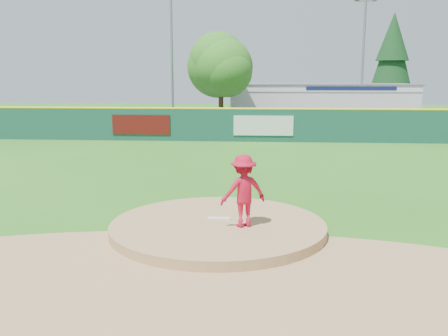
# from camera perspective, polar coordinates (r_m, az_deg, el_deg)

# --- Properties ---
(ground) EXTENTS (120.00, 120.00, 0.00)m
(ground) POSITION_cam_1_polar(r_m,az_deg,el_deg) (12.91, -0.69, -7.30)
(ground) COLOR #286B19
(ground) RESTS_ON ground
(pitchers_mound) EXTENTS (5.50, 5.50, 0.50)m
(pitchers_mound) POSITION_cam_1_polar(r_m,az_deg,el_deg) (12.91, -0.69, -7.30)
(pitchers_mound) COLOR #9E774C
(pitchers_mound) RESTS_ON ground
(pitching_rubber) EXTENTS (0.60, 0.15, 0.04)m
(pitching_rubber) POSITION_cam_1_polar(r_m,az_deg,el_deg) (13.11, -0.57, -5.78)
(pitching_rubber) COLOR white
(pitching_rubber) RESTS_ON pitchers_mound
(infield_dirt_arc) EXTENTS (15.40, 15.40, 0.01)m
(infield_dirt_arc) POSITION_cam_1_polar(r_m,az_deg,el_deg) (10.10, -2.24, -12.44)
(infield_dirt_arc) COLOR #9E774C
(infield_dirt_arc) RESTS_ON ground
(parking_lot) EXTENTS (44.00, 16.00, 0.02)m
(parking_lot) POSITION_cam_1_polar(r_m,az_deg,el_deg) (39.45, 2.80, 4.72)
(parking_lot) COLOR #38383A
(parking_lot) RESTS_ON ground
(pitcher) EXTENTS (1.34, 1.08, 1.80)m
(pitcher) POSITION_cam_1_polar(r_m,az_deg,el_deg) (12.30, 2.23, -2.63)
(pitcher) COLOR #B90F2B
(pitcher) RESTS_ON pitchers_mound
(van) EXTENTS (4.79, 2.36, 1.31)m
(van) POSITION_cam_1_polar(r_m,az_deg,el_deg) (36.10, 2.05, 5.26)
(van) COLOR white
(van) RESTS_ON parking_lot
(pool_building_grp) EXTENTS (15.20, 8.20, 3.31)m
(pool_building_grp) POSITION_cam_1_polar(r_m,az_deg,el_deg) (44.57, 10.81, 7.34)
(pool_building_grp) COLOR silver
(pool_building_grp) RESTS_ON ground
(fence_banners) EXTENTS (11.11, 0.04, 1.20)m
(fence_banners) POSITION_cam_1_polar(r_m,az_deg,el_deg) (30.53, -2.57, 4.92)
(fence_banners) COLOR #550E0C
(fence_banners) RESTS_ON ground
(playground_slide) EXTENTS (1.10, 3.10, 1.71)m
(playground_slide) POSITION_cam_1_polar(r_m,az_deg,el_deg) (38.93, -18.46, 5.39)
(playground_slide) COLOR #1B7BE9
(playground_slide) RESTS_ON ground
(outfield_fence) EXTENTS (40.00, 0.14, 2.07)m
(outfield_fence) POSITION_cam_1_polar(r_m,az_deg,el_deg) (30.40, 2.33, 5.07)
(outfield_fence) COLOR #144337
(outfield_fence) RESTS_ON ground
(deciduous_tree) EXTENTS (5.60, 5.60, 7.36)m
(deciduous_tree) POSITION_cam_1_polar(r_m,az_deg,el_deg) (37.38, -0.35, 11.39)
(deciduous_tree) COLOR #382314
(deciduous_tree) RESTS_ON ground
(conifer_tree) EXTENTS (4.40, 4.40, 9.50)m
(conifer_tree) POSITION_cam_1_polar(r_m,az_deg,el_deg) (49.72, 18.67, 11.76)
(conifer_tree) COLOR #382314
(conifer_tree) RESTS_ON ground
(light_pole_left) EXTENTS (1.75, 0.25, 11.00)m
(light_pole_left) POSITION_cam_1_polar(r_m,az_deg,el_deg) (39.94, -6.00, 13.43)
(light_pole_left) COLOR gray
(light_pole_left) RESTS_ON ground
(light_pole_right) EXTENTS (1.75, 0.25, 10.00)m
(light_pole_right) POSITION_cam_1_polar(r_m,az_deg,el_deg) (42.02, 15.61, 12.26)
(light_pole_right) COLOR gray
(light_pole_right) RESTS_ON ground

